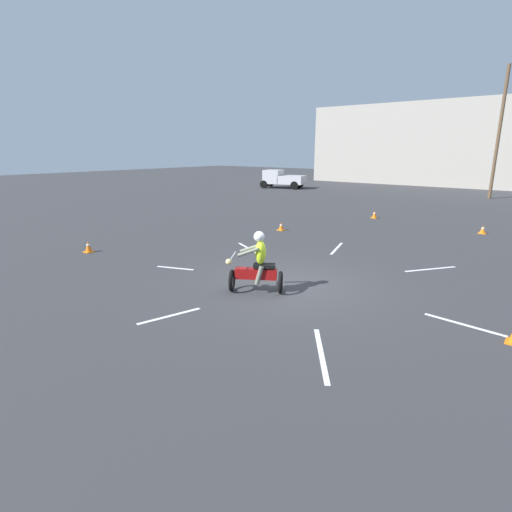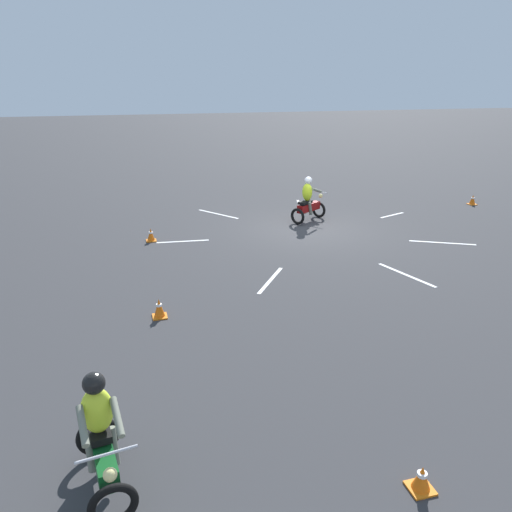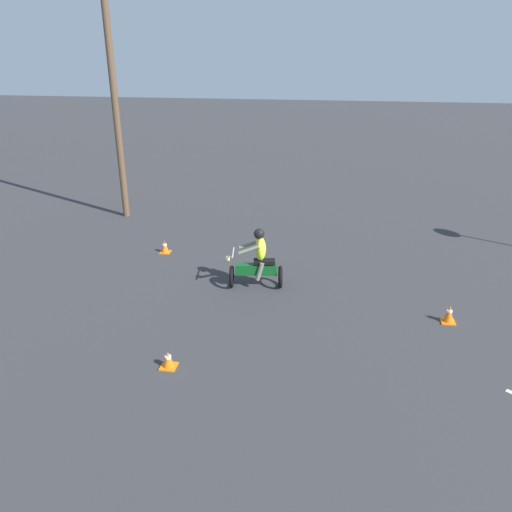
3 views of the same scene
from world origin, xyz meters
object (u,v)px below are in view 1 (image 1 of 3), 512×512
object	(u,v)px
traffic_cone_near_left	(281,227)
traffic_cone_far_left	(374,215)
pickup_truck	(282,178)
traffic_cone_far_right	(88,247)
motorcycle_rider_foreground	(257,266)
utility_pole_far	(499,134)
traffic_cone_mid_center	(483,230)

from	to	relation	value
traffic_cone_near_left	traffic_cone_far_left	bearing A→B (deg)	71.43
pickup_truck	traffic_cone_far_right	distance (m)	26.67
motorcycle_rider_foreground	pickup_truck	distance (m)	29.59
traffic_cone_near_left	motorcycle_rider_foreground	bearing A→B (deg)	-59.02
motorcycle_rider_foreground	traffic_cone_far_right	distance (m)	7.58
traffic_cone_far_right	traffic_cone_far_left	size ratio (longest dim) A/B	1.05
traffic_cone_near_left	traffic_cone_far_right	world-z (taller)	traffic_cone_far_right
motorcycle_rider_foreground	utility_pole_far	distance (m)	27.84
pickup_truck	traffic_cone_far_right	bearing A→B (deg)	-176.82
traffic_cone_mid_center	traffic_cone_far_right	world-z (taller)	traffic_cone_far_right
motorcycle_rider_foreground	traffic_cone_near_left	distance (m)	8.52
traffic_cone_far_left	traffic_cone_far_right	bearing A→B (deg)	-110.52
traffic_cone_near_left	utility_pole_far	distance (m)	21.44
pickup_truck	traffic_cone_near_left	world-z (taller)	pickup_truck
traffic_cone_near_left	utility_pole_far	size ratio (longest dim) A/B	0.04
motorcycle_rider_foreground	traffic_cone_near_left	bearing A→B (deg)	-1.21
traffic_cone_far_right	traffic_cone_far_left	world-z (taller)	traffic_cone_far_right
motorcycle_rider_foreground	utility_pole_far	size ratio (longest dim) A/B	0.17
traffic_cone_far_right	traffic_cone_far_left	xyz separation A→B (m)	(5.20, 13.90, -0.01)
motorcycle_rider_foreground	traffic_cone_mid_center	world-z (taller)	motorcycle_rider_foreground
traffic_cone_near_left	pickup_truck	bearing A→B (deg)	125.12
traffic_cone_mid_center	utility_pole_far	world-z (taller)	utility_pole_far
traffic_cone_mid_center	traffic_cone_far_left	xyz separation A→B (m)	(-5.51, 0.97, 0.02)
traffic_cone_near_left	utility_pole_far	world-z (taller)	utility_pole_far
motorcycle_rider_foreground	utility_pole_far	xyz separation A→B (m)	(0.97, 27.53, 4.06)
pickup_truck	traffic_cone_mid_center	xyz separation A→B (m)	(19.69, -12.18, -0.76)
traffic_cone_near_left	traffic_cone_mid_center	size ratio (longest dim) A/B	1.04
pickup_truck	motorcycle_rider_foreground	bearing A→B (deg)	-162.55
pickup_truck	traffic_cone_near_left	size ratio (longest dim) A/B	12.25
pickup_truck	traffic_cone_far_right	size ratio (longest dim) A/B	10.85
traffic_cone_mid_center	utility_pole_far	distance (m)	16.00
traffic_cone_far_right	traffic_cone_mid_center	bearing A→B (deg)	50.35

